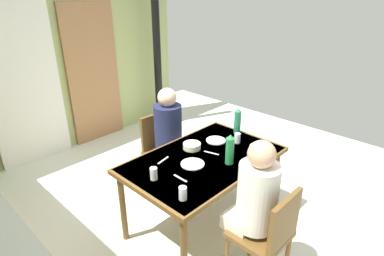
{
  "coord_description": "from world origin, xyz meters",
  "views": [
    {
      "loc": [
        -1.72,
        -1.79,
        2.17
      ],
      "look_at": [
        0.17,
        0.01,
        1.0
      ],
      "focal_mm": 29.6,
      "sensor_mm": 36.0,
      "label": 1
    }
  ],
  "objects_px": {
    "person_near_diner": "(256,194)",
    "serving_bowl_center": "(192,146)",
    "water_bottle_green_far": "(230,150)",
    "chair_far_diner": "(162,147)",
    "person_far_diner": "(169,128)",
    "dining_table": "(204,165)",
    "water_bottle_green_near": "(238,121)",
    "chair_near_diner": "(268,234)"
  },
  "relations": [
    {
      "from": "chair_far_diner",
      "to": "water_bottle_green_near",
      "type": "distance_m",
      "value": 0.92
    },
    {
      "from": "chair_far_diner",
      "to": "serving_bowl_center",
      "type": "bearing_deg",
      "value": 77.54
    },
    {
      "from": "chair_far_diner",
      "to": "water_bottle_green_near",
      "type": "relative_size",
      "value": 3.11
    },
    {
      "from": "water_bottle_green_near",
      "to": "serving_bowl_center",
      "type": "height_order",
      "value": "water_bottle_green_near"
    },
    {
      "from": "dining_table",
      "to": "serving_bowl_center",
      "type": "height_order",
      "value": "serving_bowl_center"
    },
    {
      "from": "water_bottle_green_far",
      "to": "chair_far_diner",
      "type": "bearing_deg",
      "value": 84.02
    },
    {
      "from": "person_near_diner",
      "to": "water_bottle_green_far",
      "type": "distance_m",
      "value": 0.53
    },
    {
      "from": "person_near_diner",
      "to": "serving_bowl_center",
      "type": "height_order",
      "value": "person_near_diner"
    },
    {
      "from": "serving_bowl_center",
      "to": "chair_near_diner",
      "type": "bearing_deg",
      "value": -103.46
    },
    {
      "from": "dining_table",
      "to": "chair_near_diner",
      "type": "height_order",
      "value": "chair_near_diner"
    },
    {
      "from": "water_bottle_green_near",
      "to": "water_bottle_green_far",
      "type": "xyz_separation_m",
      "value": [
        -0.56,
        -0.33,
        -0.0
      ]
    },
    {
      "from": "dining_table",
      "to": "serving_bowl_center",
      "type": "bearing_deg",
      "value": 74.84
    },
    {
      "from": "person_far_diner",
      "to": "dining_table",
      "type": "bearing_deg",
      "value": 74.32
    },
    {
      "from": "dining_table",
      "to": "person_near_diner",
      "type": "xyz_separation_m",
      "value": [
        -0.19,
        -0.67,
        0.1
      ]
    },
    {
      "from": "person_far_diner",
      "to": "person_near_diner",
      "type": "bearing_deg",
      "value": 74.38
    },
    {
      "from": "chair_far_diner",
      "to": "person_near_diner",
      "type": "xyz_separation_m",
      "value": [
        -0.38,
        -1.48,
        0.28
      ]
    },
    {
      "from": "person_far_diner",
      "to": "chair_far_diner",
      "type": "bearing_deg",
      "value": -90.0
    },
    {
      "from": "chair_far_diner",
      "to": "chair_near_diner",
      "type": "bearing_deg",
      "value": 76.91
    },
    {
      "from": "chair_far_diner",
      "to": "serving_bowl_center",
      "type": "relative_size",
      "value": 5.12
    },
    {
      "from": "water_bottle_green_near",
      "to": "serving_bowl_center",
      "type": "bearing_deg",
      "value": 170.44
    },
    {
      "from": "person_near_diner",
      "to": "water_bottle_green_near",
      "type": "xyz_separation_m",
      "value": [
        0.83,
        0.78,
        0.1
      ]
    },
    {
      "from": "water_bottle_green_near",
      "to": "chair_far_diner",
      "type": "bearing_deg",
      "value": 122.83
    },
    {
      "from": "person_near_diner",
      "to": "chair_near_diner",
      "type": "bearing_deg",
      "value": -90.0
    },
    {
      "from": "chair_near_diner",
      "to": "chair_far_diner",
      "type": "xyz_separation_m",
      "value": [
        0.38,
        1.62,
        0.0
      ]
    },
    {
      "from": "person_far_diner",
      "to": "serving_bowl_center",
      "type": "relative_size",
      "value": 4.53
    },
    {
      "from": "person_near_diner",
      "to": "person_far_diner",
      "type": "xyz_separation_m",
      "value": [
        0.38,
        1.35,
        0.0
      ]
    },
    {
      "from": "dining_table",
      "to": "water_bottle_green_far",
      "type": "xyz_separation_m",
      "value": [
        0.08,
        -0.22,
        0.2
      ]
    },
    {
      "from": "chair_far_diner",
      "to": "person_far_diner",
      "type": "distance_m",
      "value": 0.31
    },
    {
      "from": "dining_table",
      "to": "chair_far_diner",
      "type": "bearing_deg",
      "value": 76.86
    },
    {
      "from": "chair_near_diner",
      "to": "serving_bowl_center",
      "type": "distance_m",
      "value": 1.08
    },
    {
      "from": "chair_near_diner",
      "to": "water_bottle_green_near",
      "type": "relative_size",
      "value": 3.11
    },
    {
      "from": "dining_table",
      "to": "chair_near_diner",
      "type": "bearing_deg",
      "value": -103.03
    },
    {
      "from": "chair_far_diner",
      "to": "person_far_diner",
      "type": "bearing_deg",
      "value": 90.0
    },
    {
      "from": "person_far_diner",
      "to": "serving_bowl_center",
      "type": "bearing_deg",
      "value": 74.09
    },
    {
      "from": "chair_near_diner",
      "to": "person_near_diner",
      "type": "bearing_deg",
      "value": 90.0
    },
    {
      "from": "person_far_diner",
      "to": "water_bottle_green_far",
      "type": "relative_size",
      "value": 2.77
    },
    {
      "from": "chair_near_diner",
      "to": "person_far_diner",
      "type": "bearing_deg",
      "value": 75.76
    },
    {
      "from": "dining_table",
      "to": "person_far_diner",
      "type": "xyz_separation_m",
      "value": [
        0.19,
        0.67,
        0.1
      ]
    },
    {
      "from": "dining_table",
      "to": "serving_bowl_center",
      "type": "xyz_separation_m",
      "value": [
        0.06,
        0.2,
        0.1
      ]
    },
    {
      "from": "person_far_diner",
      "to": "serving_bowl_center",
      "type": "height_order",
      "value": "person_far_diner"
    },
    {
      "from": "chair_far_diner",
      "to": "person_far_diner",
      "type": "xyz_separation_m",
      "value": [
        0.0,
        -0.14,
        0.28
      ]
    },
    {
      "from": "water_bottle_green_far",
      "to": "serving_bowl_center",
      "type": "distance_m",
      "value": 0.44
    }
  ]
}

